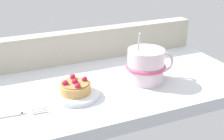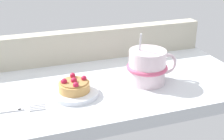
{
  "view_description": "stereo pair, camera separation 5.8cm",
  "coord_description": "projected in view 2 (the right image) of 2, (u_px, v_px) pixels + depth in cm",
  "views": [
    {
      "loc": [
        -26.2,
        -70.28,
        35.95
      ],
      "look_at": [
        2.82,
        -4.32,
        5.0
      ],
      "focal_mm": 51.07,
      "sensor_mm": 36.0,
      "label": 1
    },
    {
      "loc": [
        -20.82,
        -72.4,
        35.95
      ],
      "look_at": [
        2.82,
        -4.32,
        5.0
      ],
      "focal_mm": 51.07,
      "sensor_mm": 36.0,
      "label": 2
    }
  ],
  "objects": [
    {
      "name": "dessert_plate",
      "position": [
        75.0,
        93.0,
        0.77
      ],
      "size": [
        11.7,
        11.7,
        1.11
      ],
      "color": "silver",
      "rests_on": "ground_plane"
    },
    {
      "name": "ground_plane",
      "position": [
        97.0,
        88.0,
        0.84
      ],
      "size": [
        80.82,
        39.27,
        3.21
      ],
      "primitive_type": "cube",
      "color": "silver"
    },
    {
      "name": "raspberry_tart",
      "position": [
        74.0,
        86.0,
        0.76
      ],
      "size": [
        7.49,
        7.49,
        3.59
      ],
      "color": "tan",
      "rests_on": "dessert_plate"
    },
    {
      "name": "coffee_mug",
      "position": [
        148.0,
        67.0,
        0.82
      ],
      "size": [
        13.89,
        10.68,
        13.46
      ],
      "color": "silver",
      "rests_on": "ground_plane"
    },
    {
      "name": "dessert_fork",
      "position": [
        10.0,
        110.0,
        0.7
      ],
      "size": [
        15.92,
        2.7,
        0.6
      ],
      "color": "silver",
      "rests_on": "ground_plane"
    },
    {
      "name": "window_rail_back",
      "position": [
        80.0,
        46.0,
        0.97
      ],
      "size": [
        79.21,
        4.4,
        9.35
      ],
      "primitive_type": "cube",
      "color": "#B2AD99",
      "rests_on": "ground_plane"
    }
  ]
}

